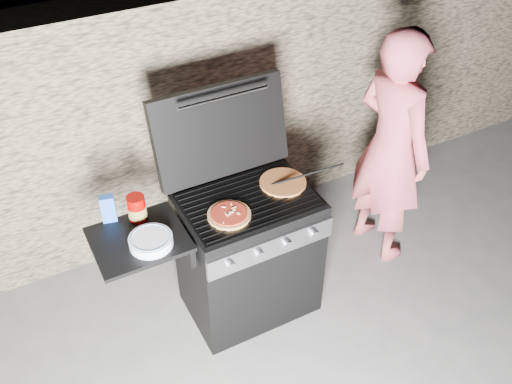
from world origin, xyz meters
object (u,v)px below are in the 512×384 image
gas_grill (213,268)px  person (391,149)px  pizza_topped (229,214)px  sauce_jar (137,208)px

gas_grill → person: size_ratio=0.78×
gas_grill → pizza_topped: size_ratio=5.41×
pizza_topped → sauce_jar: (-0.46, 0.23, 0.06)m
pizza_topped → sauce_jar: sauce_jar is taller
pizza_topped → person: person is taller
gas_grill → sauce_jar: 0.66m
gas_grill → sauce_jar: bearing=157.9°
gas_grill → person: 1.43m
pizza_topped → sauce_jar: size_ratio=1.57×
pizza_topped → sauce_jar: 0.51m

